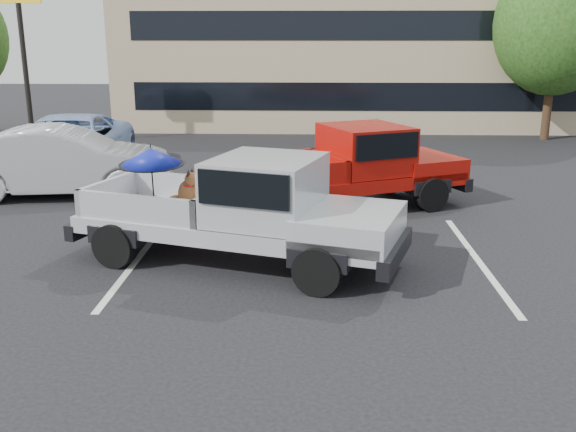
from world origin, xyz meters
name	(u,v)px	position (x,y,z in m)	size (l,w,h in m)	color
ground	(307,303)	(0.00, 0.00, 0.00)	(90.00, 90.00, 0.00)	black
stripe_left	(140,256)	(-3.00, 2.00, 0.00)	(0.12, 5.00, 0.01)	silver
stripe_right	(478,260)	(3.00, 2.00, 0.00)	(0.12, 5.00, 0.01)	silver
motel_building	(355,50)	(2.00, 20.99, 3.21)	(20.40, 8.40, 6.30)	tan
motel_sign	(19,11)	(-10.00, 14.00, 4.65)	(1.60, 0.22, 6.00)	black
tree_right	(556,25)	(9.00, 16.00, 4.21)	(4.46, 4.46, 6.78)	#332114
tree_back	(434,23)	(6.00, 24.00, 4.41)	(4.68, 4.68, 7.11)	#332114
silver_pickup	(253,205)	(-0.93, 1.66, 1.05)	(6.02, 3.62, 2.06)	black
red_pickup	(358,163)	(1.13, 5.56, 1.03)	(5.99, 4.16, 1.87)	black
silver_sedan	(64,161)	(-5.98, 6.50, 0.85)	(1.79, 5.14, 1.69)	#BABCC2
blue_suv	(68,146)	(-6.73, 8.79, 0.84)	(2.77, 6.02, 1.67)	#8EA9D3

